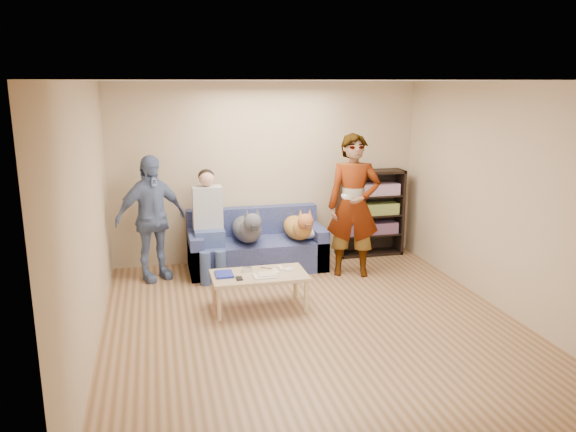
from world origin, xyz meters
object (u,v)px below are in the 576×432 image
object	(u,v)px
notebook_blue	(224,274)
person_standing_right	(354,206)
dog_gray	(248,228)
dog_tan	(299,227)
person_standing_left	(151,218)
bookshelf	(370,211)
sofa	(256,248)
coffee_table	(259,278)
camera_silver	(247,269)
person_seated	(209,220)

from	to	relation	value
notebook_blue	person_standing_right	bearing A→B (deg)	23.90
dog_gray	dog_tan	bearing A→B (deg)	-2.02
person_standing_left	notebook_blue	world-z (taller)	person_standing_left
dog_gray	dog_tan	xyz separation A→B (m)	(0.72, -0.03, -0.02)
dog_gray	person_standing_right	bearing A→B (deg)	-17.39
dog_gray	bookshelf	world-z (taller)	bookshelf
sofa	coffee_table	bearing A→B (deg)	-99.04
dog_tan	bookshelf	bearing A→B (deg)	19.04
person_standing_left	dog_tan	world-z (taller)	person_standing_left
camera_silver	person_standing_right	bearing A→B (deg)	25.52
person_standing_right	camera_silver	bearing A→B (deg)	-136.83
coffee_table	bookshelf	distance (m)	2.67
notebook_blue	camera_silver	world-z (taller)	camera_silver
person_seated	sofa	bearing A→B (deg)	10.66
dog_gray	camera_silver	bearing A→B (deg)	-100.02
person_standing_left	sofa	xyz separation A→B (m)	(1.43, 0.15, -0.56)
person_standing_left	sofa	distance (m)	1.54
coffee_table	person_standing_right	bearing A→B (deg)	30.90
sofa	notebook_blue	bearing A→B (deg)	-114.04
notebook_blue	sofa	distance (m)	1.56
person_standing_left	person_standing_right	bearing A→B (deg)	-35.20
person_seated	bookshelf	world-z (taller)	person_seated
person_seated	bookshelf	distance (m)	2.50
notebook_blue	person_seated	world-z (taller)	person_seated
person_standing_left	dog_gray	bearing A→B (deg)	-26.44
coffee_table	bookshelf	xyz separation A→B (m)	(2.03, 1.70, 0.31)
dog_tan	coffee_table	xyz separation A→B (m)	(-0.81, -1.28, -0.24)
person_seated	bookshelf	size ratio (longest dim) A/B	1.13
person_standing_right	notebook_blue	bearing A→B (deg)	-138.44
notebook_blue	person_seated	bearing A→B (deg)	91.73
sofa	bookshelf	distance (m)	1.86
dog_tan	person_seated	bearing A→B (deg)	177.11
camera_silver	dog_gray	xyz separation A→B (m)	(0.21, 1.19, 0.18)
person_standing_right	dog_tan	world-z (taller)	person_standing_right
notebook_blue	camera_silver	bearing A→B (deg)	14.04
notebook_blue	camera_silver	xyz separation A→B (m)	(0.28, 0.07, 0.01)
notebook_blue	sofa	bearing A→B (deg)	65.96
person_standing_right	dog_gray	size ratio (longest dim) A/B	1.56
dog_tan	notebook_blue	bearing A→B (deg)	-134.43
person_standing_left	person_seated	world-z (taller)	person_standing_left
coffee_table	bookshelf	size ratio (longest dim) A/B	0.85
dog_gray	notebook_blue	bearing A→B (deg)	-111.29
sofa	bookshelf	bearing A→B (deg)	7.40
dog_tan	bookshelf	world-z (taller)	bookshelf
notebook_blue	dog_gray	world-z (taller)	dog_gray
sofa	dog_tan	xyz separation A→B (m)	(0.57, -0.19, 0.33)
person_standing_left	bookshelf	world-z (taller)	person_standing_left
sofa	dog_tan	size ratio (longest dim) A/B	1.67
coffee_table	person_standing_left	bearing A→B (deg)	132.02
sofa	coffee_table	size ratio (longest dim) A/B	1.73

